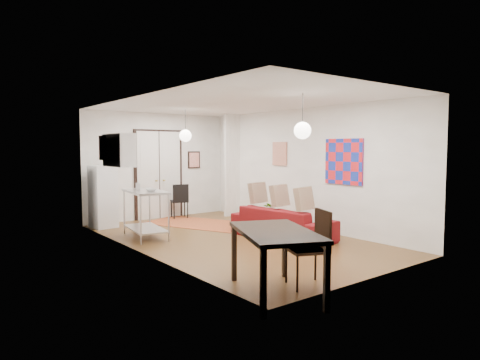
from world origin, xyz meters
TOP-DOWN VIEW (x-y plane):
  - floor at (0.00, 0.00)m, footprint 7.00×7.00m
  - ceiling at (0.00, 0.00)m, footprint 4.20×7.00m
  - wall_back at (0.00, 3.50)m, footprint 4.20×0.02m
  - wall_front at (0.00, -3.50)m, footprint 4.20×0.02m
  - wall_left at (-2.10, 0.00)m, footprint 0.02×7.00m
  - wall_right at (2.10, 0.00)m, footprint 0.02×7.00m
  - double_doors at (0.00, 3.46)m, footprint 1.44×0.06m
  - stub_partition at (1.85, 2.55)m, footprint 0.50×0.10m
  - wall_cabinet at (-1.92, 1.50)m, footprint 0.35×1.00m
  - painting_popart at (2.08, -1.25)m, footprint 0.05×1.00m
  - painting_abstract at (2.08, 0.80)m, footprint 0.05×0.50m
  - poster_back at (1.15, 3.47)m, footprint 0.40×0.03m
  - print_left at (-2.07, 2.00)m, footprint 0.03×0.44m
  - pendant_back at (0.00, 2.00)m, footprint 0.30×0.30m
  - pendant_front at (0.00, -2.00)m, footprint 0.30×0.30m
  - kilim_rug at (0.64, 1.47)m, footprint 2.95×4.17m
  - sofa at (0.87, -0.61)m, footprint 1.21×2.40m
  - coffee_table at (0.84, -0.14)m, footprint 0.93×0.56m
  - potted_plant at (0.94, -0.14)m, footprint 0.33×0.37m
  - kitchen_counter at (-1.45, 1.25)m, footprint 0.86×1.43m
  - bowl at (-1.45, 0.95)m, footprint 0.32×0.32m
  - soap_bottle at (-1.50, 1.50)m, footprint 0.13×0.13m
  - fridge at (-1.75, 2.99)m, footprint 0.60×0.60m
  - dining_table at (-1.67, -3.15)m, footprint 1.45×1.80m
  - dining_chair_near at (-1.07, -3.04)m, footprint 0.67×0.80m
  - dining_chair_far at (-1.07, -3.04)m, footprint 0.67×0.80m
  - black_side_chair at (0.45, 3.22)m, footprint 0.55×0.56m

SIDE VIEW (x-z plane):
  - floor at x=0.00m, z-range 0.00..0.00m
  - kilim_rug at x=0.64m, z-range 0.00..0.01m
  - sofa at x=0.87m, z-range 0.00..0.67m
  - coffee_table at x=0.84m, z-range 0.15..0.55m
  - black_side_chair at x=0.45m, z-range 0.08..1.03m
  - potted_plant at x=0.94m, z-range 0.40..0.79m
  - dining_chair_near at x=-1.07m, z-range 0.09..1.16m
  - dining_chair_far at x=-1.07m, z-range 0.09..1.16m
  - kitchen_counter at x=-1.45m, z-range 0.17..1.21m
  - fridge at x=-1.75m, z-range 0.00..1.52m
  - dining_table at x=-1.67m, z-range 0.34..1.21m
  - bowl at x=-1.45m, z-range 1.03..1.09m
  - soap_bottle at x=-1.50m, z-range 1.03..1.25m
  - double_doors at x=0.00m, z-range -0.05..2.45m
  - wall_back at x=0.00m, z-range 0.00..2.90m
  - wall_front at x=0.00m, z-range 0.00..2.90m
  - wall_left at x=-2.10m, z-range 0.00..2.90m
  - wall_right at x=2.10m, z-range 0.00..2.90m
  - stub_partition at x=1.85m, z-range 0.00..2.90m
  - poster_back at x=1.15m, z-range 1.35..1.85m
  - painting_popart at x=2.08m, z-range 1.15..2.15m
  - painting_abstract at x=2.08m, z-range 1.50..2.10m
  - wall_cabinet at x=-1.92m, z-range 1.55..2.25m
  - print_left at x=-2.07m, z-range 1.68..2.22m
  - pendant_back at x=0.00m, z-range 1.85..2.65m
  - pendant_front at x=0.00m, z-range 1.85..2.65m
  - ceiling at x=0.00m, z-range 2.89..2.91m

